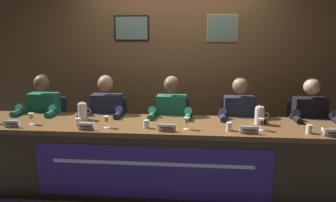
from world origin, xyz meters
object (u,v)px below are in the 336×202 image
(water_cup_left, at_px, (78,123))
(nameplate_far_right, at_px, (335,132))
(panelist_left, at_px, (105,117))
(nameplate_right, at_px, (249,130))
(chair_far_right, at_px, (304,140))
(juice_glass_left, at_px, (106,120))
(panelist_far_right, at_px, (311,122))
(panelist_center, at_px, (171,119))
(nameplate_far_left, at_px, (12,123))
(nameplate_left, at_px, (86,126))
(juice_glass_right, at_px, (261,122))
(water_pitcher_right_side, at_px, (260,115))
(chair_center, at_px, (172,136))
(water_cup_right, at_px, (229,127))
(chair_far_left, at_px, (50,132))
(document_stack_far_right, at_px, (334,131))
(chair_right, at_px, (237,138))
(juice_glass_far_left, at_px, (31,117))
(nameplate_center, at_px, (167,127))
(juice_glass_center, at_px, (186,121))
(conference_table, at_px, (167,147))
(panelist_far_left, at_px, (42,116))
(water_cup_center, at_px, (146,125))
(water_pitcher_left_side, at_px, (83,111))
(water_cup_far_right, at_px, (309,129))
(panelist_right, at_px, (240,121))
(chair_left, at_px, (110,134))

(water_cup_left, bearing_deg, nameplate_far_right, -2.84)
(panelist_left, distance_m, nameplate_far_right, 2.54)
(nameplate_right, relative_size, chair_far_right, 0.20)
(juice_glass_left, xyz_separation_m, panelist_far_right, (2.25, 0.62, -0.13))
(panelist_center, bearing_deg, panelist_far_right, 0.00)
(panelist_left, relative_size, nameplate_far_right, 6.09)
(nameplate_far_left, bearing_deg, nameplate_left, -1.81)
(juice_glass_right, bearing_deg, chair_far_right, 48.76)
(nameplate_far_right, xyz_separation_m, water_pitcher_right_side, (-0.63, 0.39, 0.05))
(panelist_left, bearing_deg, nameplate_right, -22.72)
(chair_center, bearing_deg, water_cup_right, -51.52)
(chair_far_left, height_order, document_stack_far_right, chair_far_left)
(panelist_center, xyz_separation_m, water_pitcher_right_side, (0.98, -0.32, 0.14))
(chair_right, bearing_deg, nameplate_left, -150.63)
(juice_glass_far_left, height_order, panelist_far_right, panelist_far_right)
(nameplate_center, distance_m, juice_glass_center, 0.21)
(conference_table, height_order, panelist_far_left, panelist_far_left)
(chair_far_left, distance_m, nameplate_far_right, 3.39)
(water_cup_center, distance_m, water_pitcher_left_side, 0.83)
(juice_glass_far_left, distance_m, water_pitcher_left_side, 0.54)
(water_cup_left, height_order, chair_far_right, chair_far_right)
(panelist_center, height_order, nameplate_center, panelist_center)
(juice_glass_right, relative_size, water_pitcher_right_side, 0.59)
(nameplate_right, relative_size, water_cup_far_right, 2.09)
(conference_table, relative_size, juice_glass_left, 35.22)
(chair_right, xyz_separation_m, panelist_right, (0.00, -0.20, 0.28))
(chair_far_left, xyz_separation_m, document_stack_far_right, (3.31, -0.73, 0.33))
(chair_left, height_order, panelist_center, panelist_center)
(juice_glass_far_left, relative_size, chair_center, 0.14)
(chair_far_left, xyz_separation_m, juice_glass_right, (2.59, -0.76, 0.41))
(chair_far_left, bearing_deg, nameplate_right, -19.84)
(panelist_right, xyz_separation_m, water_cup_far_right, (0.60, -0.62, 0.09))
(chair_far_left, height_order, water_pitcher_right_side, water_pitcher_right_side)
(chair_left, relative_size, chair_far_right, 1.00)
(nameplate_far_left, distance_m, chair_left, 1.25)
(nameplate_far_left, distance_m, panelist_left, 1.06)
(conference_table, relative_size, juice_glass_right, 35.22)
(panelist_far_left, xyz_separation_m, nameplate_far_right, (3.25, -0.71, 0.09))
(chair_far_left, relative_size, juice_glass_center, 7.15)
(chair_far_left, bearing_deg, water_cup_far_right, -15.12)
(panelist_right, xyz_separation_m, juice_glass_right, (0.14, -0.56, 0.13))
(panelist_center, bearing_deg, water_cup_far_right, -23.78)
(chair_far_left, bearing_deg, water_pitcher_left_side, -38.29)
(nameplate_center, relative_size, nameplate_right, 1.01)
(nameplate_far_left, relative_size, panelist_left, 0.14)
(panelist_left, bearing_deg, water_pitcher_right_side, -10.07)
(juice_glass_left, bearing_deg, water_cup_right, 0.58)
(panelist_center, height_order, panelist_far_right, same)
(panelist_left, xyz_separation_m, panelist_far_right, (2.44, 0.00, 0.00))
(juice_glass_center, bearing_deg, water_pitcher_left_side, 166.43)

